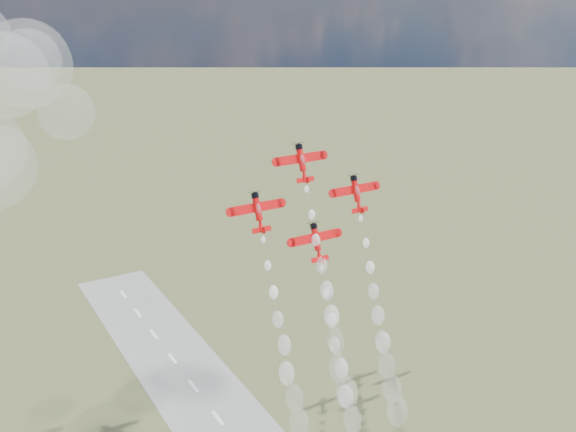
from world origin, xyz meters
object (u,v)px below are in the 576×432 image
(plane_right, at_px, (356,193))
(plane_lead, at_px, (302,162))
(plane_left, at_px, (258,211))
(plane_slot, at_px, (317,241))

(plane_right, bearing_deg, plane_lead, 165.48)
(plane_right, bearing_deg, plane_left, 180.00)
(plane_lead, height_order, plane_left, plane_lead)
(plane_right, bearing_deg, plane_slot, -165.48)
(plane_lead, xyz_separation_m, plane_right, (14.33, -3.71, -9.32))
(plane_lead, height_order, plane_slot, plane_lead)
(plane_lead, distance_m, plane_slot, 20.07)
(plane_right, xyz_separation_m, plane_slot, (-14.33, -3.71, -9.32))
(plane_slot, bearing_deg, plane_lead, 90.00)
(plane_left, bearing_deg, plane_slot, -14.52)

